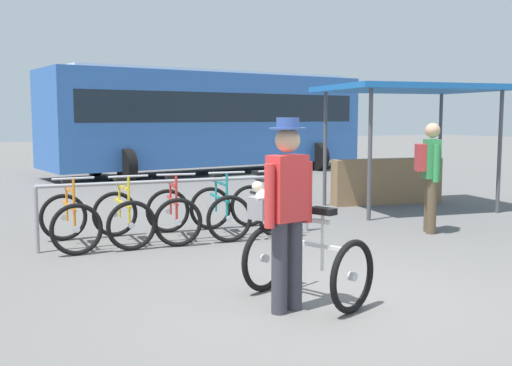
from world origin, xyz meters
The scene contains 12 objects.
ground_plane centered at (0.00, 0.00, 0.00)m, with size 80.00×80.00×0.00m, color #605E5B.
bike_rack_rail centered at (-0.24, 3.26, 0.68)m, with size 3.90×0.35×0.88m.
racked_bike_orange centered at (-1.73, 3.55, 0.37)m, with size 0.67×1.12×0.98m.
racked_bike_yellow centered at (-1.03, 3.50, 0.37)m, with size 0.70×1.12×0.97m.
racked_bike_red centered at (-0.33, 3.45, 0.37)m, with size 0.85×1.19×0.97m.
racked_bike_teal centered at (0.37, 3.40, 0.37)m, with size 0.80×1.16×0.97m.
racked_bike_black centered at (1.07, 3.35, 0.37)m, with size 0.70×1.12×0.97m.
featured_bicycle centered at (-0.21, 0.25, 0.49)m, with size 1.01×1.26×1.09m.
person_with_featured_bike centered at (-0.47, -0.05, 0.95)m, with size 0.52×0.32×1.72m.
pedestrian_with_backpack centered at (3.25, 2.19, 0.94)m, with size 0.44×0.47×1.64m.
bus_distant centered at (4.08, 12.63, 1.74)m, with size 10.24×4.23×3.08m.
market_stall centered at (4.60, 4.48, 1.39)m, with size 3.42×2.76×2.30m.
Camera 1 is at (-3.08, -4.58, 1.73)m, focal length 42.24 mm.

